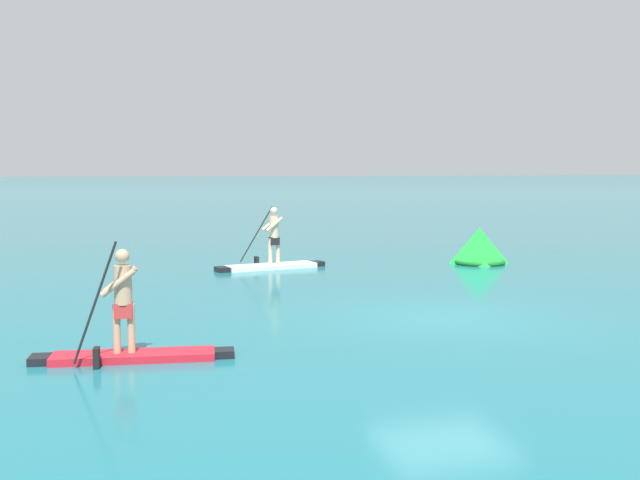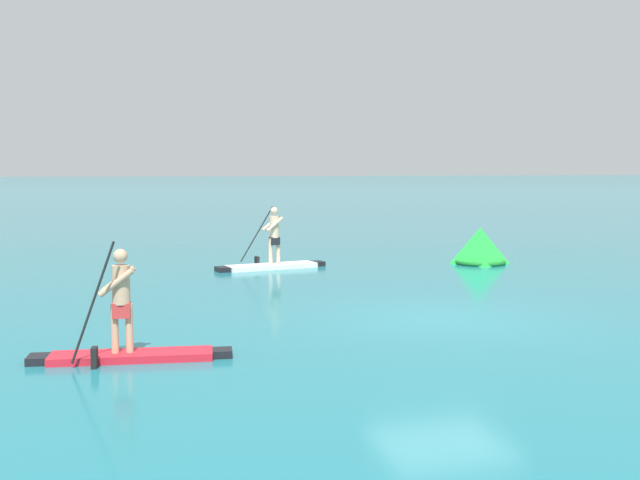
% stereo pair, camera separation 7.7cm
% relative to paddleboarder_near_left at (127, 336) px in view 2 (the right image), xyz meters
% --- Properties ---
extents(ground, '(440.00, 440.00, 0.00)m').
position_rel_paddleboarder_near_left_xyz_m(ground, '(5.82, 1.76, -0.36)').
color(ground, '#1E727F').
extents(paddleboarder_near_left, '(2.97, 0.85, 1.83)m').
position_rel_paddleboarder_near_left_xyz_m(paddleboarder_near_left, '(0.00, 0.00, 0.00)').
color(paddleboarder_near_left, red).
rests_on(paddleboarder_near_left, ground).
extents(paddleboarder_mid_center, '(3.23, 1.19, 1.73)m').
position_rel_paddleboarder_near_left_xyz_m(paddleboarder_mid_center, '(4.05, 9.53, -0.05)').
color(paddleboarder_mid_center, white).
rests_on(paddleboarder_mid_center, ground).
extents(race_marker_buoy, '(1.54, 1.54, 1.07)m').
position_rel_paddleboarder_near_left_xyz_m(race_marker_buoy, '(10.20, 9.03, 0.11)').
color(race_marker_buoy, green).
rests_on(race_marker_buoy, ground).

